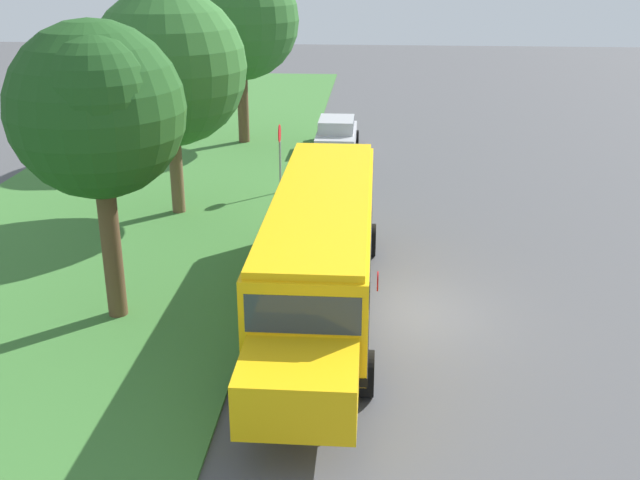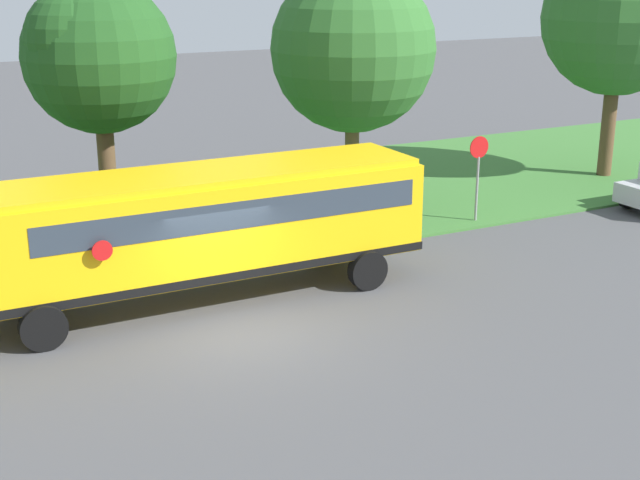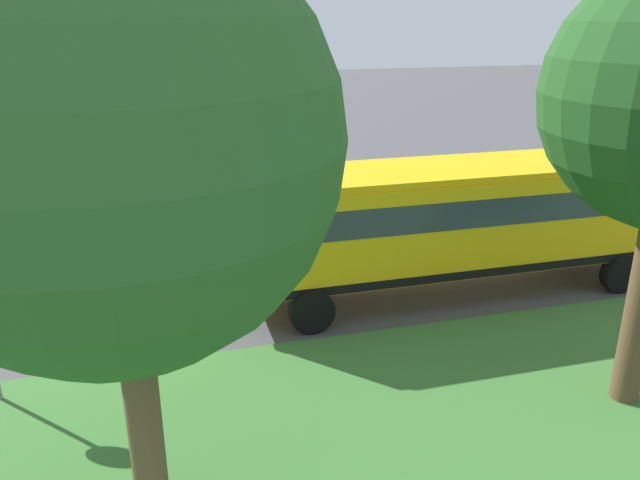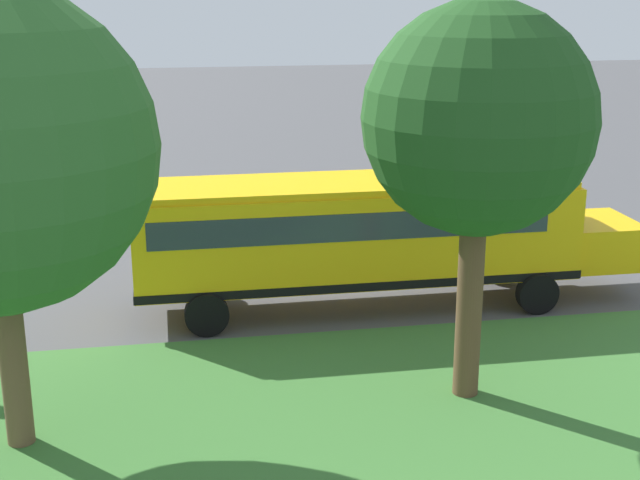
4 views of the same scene
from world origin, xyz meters
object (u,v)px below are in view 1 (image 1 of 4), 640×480
object	(u,v)px
school_bus	(321,242)
oak_tree_far_end	(241,18)
oak_tree_roadside_mid	(170,67)
stop_sign	(280,151)
oak_tree_beside_bus	(97,108)
car_silver_nearest	(337,132)

from	to	relation	value
school_bus	oak_tree_far_end	size ratio (longest dim) A/B	1.44
oak_tree_roadside_mid	oak_tree_far_end	distance (m)	10.79
oak_tree_far_end	stop_sign	distance (m)	9.48
oak_tree_roadside_mid	stop_sign	distance (m)	5.50
oak_tree_beside_bus	oak_tree_roadside_mid	size ratio (longest dim) A/B	0.95
oak_tree_beside_bus	car_silver_nearest	bearing A→B (deg)	75.44
oak_tree_beside_bus	oak_tree_far_end	xyz separation A→B (m)	(0.11, 18.90, 0.50)
school_bus	oak_tree_roadside_mid	xyz separation A→B (m)	(-5.60, 7.26, 3.30)
school_bus	oak_tree_beside_bus	size ratio (longest dim) A/B	1.67
car_silver_nearest	stop_sign	xyz separation A→B (m)	(-1.80, -6.98, 0.86)
school_bus	oak_tree_far_end	world-z (taller)	oak_tree_far_end
school_bus	oak_tree_beside_bus	world-z (taller)	oak_tree_beside_bus
school_bus	oak_tree_far_end	xyz separation A→B (m)	(-5.04, 18.01, 4.02)
car_silver_nearest	oak_tree_roadside_mid	bearing A→B (deg)	-117.71
car_silver_nearest	oak_tree_far_end	distance (m)	6.88
car_silver_nearest	oak_tree_beside_bus	size ratio (longest dim) A/B	0.59
oak_tree_beside_bus	oak_tree_far_end	size ratio (longest dim) A/B	0.86
oak_tree_beside_bus	oak_tree_far_end	world-z (taller)	oak_tree_far_end
school_bus	oak_tree_beside_bus	bearing A→B (deg)	-170.15
school_bus	oak_tree_beside_bus	distance (m)	6.30
school_bus	car_silver_nearest	bearing A→B (deg)	91.73
oak_tree_far_end	oak_tree_beside_bus	bearing A→B (deg)	-90.32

